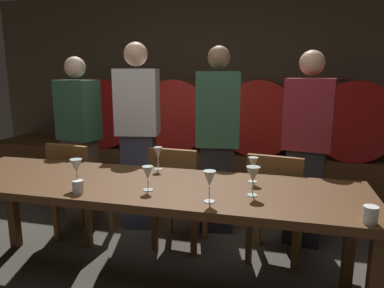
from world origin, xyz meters
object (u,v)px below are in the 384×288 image
Objects in this scene: wine_barrel_center_left at (182,113)px; wine_glass_center_left at (148,174)px; wine_barrel_far_left at (114,111)px; wine_glass_left at (158,154)px; wine_barrel_center_right at (260,116)px; guest_far_left at (80,140)px; guest_center_right at (218,140)px; cup_left at (78,187)px; wine_glass_center_right at (210,180)px; wine_glass_right at (253,165)px; chair_left at (77,187)px; wine_barrel_far_right at (349,118)px; wine_glass_far_right at (253,175)px; chair_right at (275,203)px; wine_glass_far_left at (76,167)px; guest_center_left at (138,136)px; guest_far_right at (306,149)px; cup_right at (370,215)px; chair_center at (178,193)px.

wine_barrel_center_left is 5.88× the size of wine_glass_center_left.
wine_barrel_far_left is 2.39m from wine_glass_left.
guest_far_left reaches higher than wine_barrel_center_right.
guest_far_left is at bearing -77.51° from wine_barrel_far_left.
cup_left is at bearing 58.97° from guest_center_right.
wine_glass_right is (0.20, 0.42, -0.01)m from wine_glass_center_right.
wine_barrel_center_right is 0.99× the size of chair_left.
wine_barrel_center_right is 2.73m from cup_left.
wine_barrel_far_left is 2.94m from wine_barrel_far_right.
wine_barrel_far_left is 5.11× the size of wine_glass_far_right.
chair_right is at bearing 130.74° from guest_center_right.
wine_glass_far_left is at bearing 129.83° from chair_left.
wine_barrel_far_right is 0.54× the size of guest_far_left.
guest_center_left is 1.25m from cup_left.
wine_glass_far_right reaches higher than wine_glass_right.
guest_center_right reaches higher than wine_glass_far_left.
guest_far_left reaches higher than wine_glass_center_right.
wine_glass_far_left is (-0.65, -1.25, 0.04)m from guest_center_right.
guest_far_left is 0.98× the size of guest_far_right.
guest_center_right is at bearing 66.55° from cup_left.
guest_far_right is 1.33m from cup_right.
wine_glass_left is 1.43m from cup_right.
wine_glass_center_left is 0.41m from cup_left.
chair_left is at bearing 15.77° from guest_center_right.
wine_glass_center_right is at bearing -115.51° from wine_glass_right.
cup_left is (-0.33, -0.91, 0.32)m from chair_center.
guest_center_left reaches higher than cup_right.
wine_barrel_far_right is at bearing 58.22° from wine_glass_center_left.
cup_right is (1.70, -1.28, -0.08)m from guest_center_left.
chair_center is at bearing 63.80° from wine_glass_far_left.
wine_barrel_far_right reaches higher than wine_glass_right.
guest_center_right is 1.21m from wine_glass_far_right.
wine_barrel_far_right is 2.64m from cup_right.
wine_barrel_center_left is 1.96m from guest_far_right.
guest_center_right is at bearing -36.98° from wine_barrel_far_left.
wine_barrel_far_right is at bearing 53.84° from cup_left.
cup_left is at bearing 134.70° from guest_far_left.
wine_barrel_center_left is 0.99× the size of chair_left.
wine_glass_right is (0.69, -0.13, -0.00)m from wine_glass_left.
chair_center is at bearing -132.94° from wine_barrel_far_right.
wine_barrel_far_left is at bearing -63.99° from guest_far_left.
wine_glass_right reaches higher than wine_glass_center_left.
chair_center reaches higher than cup_right.
chair_right is 1.37m from guest_center_left.
wine_barrel_center_left is at bearing -68.32° from guest_center_right.
guest_far_left is 0.95× the size of guest_center_right.
wine_glass_center_left is at bearing -101.64° from wine_barrel_center_right.
guest_far_right is at bearing -165.84° from guest_far_left.
cup_right is at bearing -45.10° from wine_barrel_far_left.
guest_far_right is 0.89m from wine_glass_right.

